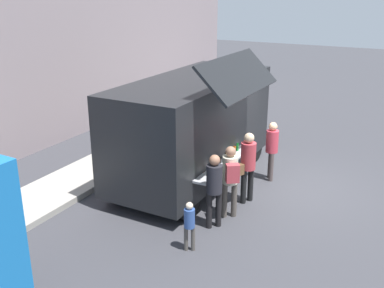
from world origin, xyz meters
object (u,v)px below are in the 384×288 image
customer_rear_waiting (214,185)px  child_near_queue (189,222)px  customer_mid_with_backpack (230,175)px  customer_front_ordering (248,162)px  customer_extra_browsing (272,146)px  trash_bin (185,116)px  food_truck_main (194,126)px

customer_rear_waiting → child_near_queue: customer_rear_waiting is taller
customer_mid_with_backpack → child_near_queue: 1.68m
child_near_queue → customer_mid_with_backpack: bearing=-32.2°
customer_front_ordering → customer_extra_browsing: (1.57, -0.08, -0.08)m
customer_extra_browsing → customer_rear_waiting: bearing=60.1°
trash_bin → customer_front_ordering: bearing=-137.1°
customer_rear_waiting → customer_extra_browsing: bearing=-52.9°
trash_bin → customer_extra_browsing: bearing=-124.3°
food_truck_main → child_near_queue: (-3.18, -1.57, -0.87)m
customer_mid_with_backpack → customer_extra_browsing: 2.48m
customer_rear_waiting → trash_bin: bearing=-14.2°
customer_front_ordering → customer_rear_waiting: size_ratio=1.05×
food_truck_main → child_near_queue: 3.66m
food_truck_main → customer_extra_browsing: bearing=-63.2°
food_truck_main → customer_extra_browsing: food_truck_main is taller
food_truck_main → child_near_queue: food_truck_main is taller
trash_bin → customer_rear_waiting: customer_rear_waiting is taller
trash_bin → customer_rear_waiting: (-5.89, -3.92, 0.48)m
customer_mid_with_backpack → child_near_queue: bearing=139.8°
food_truck_main → customer_front_ordering: (-0.66, -1.79, -0.46)m
customer_front_ordering → customer_mid_with_backpack: customer_front_ordering is taller
customer_mid_with_backpack → customer_extra_browsing: (2.48, -0.14, -0.07)m
customer_rear_waiting → customer_extra_browsing: (3.03, -0.27, -0.04)m
customer_mid_with_backpack → customer_rear_waiting: (-0.55, 0.13, -0.03)m
customer_extra_browsing → customer_front_ordering: bearing=62.2°
customer_extra_browsing → child_near_queue: bearing=61.1°
customer_extra_browsing → child_near_queue: customer_extra_browsing is taller
customer_mid_with_backpack → customer_extra_browsing: size_ratio=1.05×
customer_extra_browsing → child_near_queue: size_ratio=1.53×
customer_front_ordering → customer_rear_waiting: bearing=107.3°
trash_bin → customer_mid_with_backpack: 6.72m
food_truck_main → customer_rear_waiting: (-2.12, -1.60, -0.50)m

